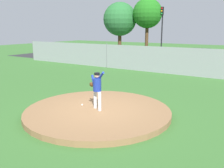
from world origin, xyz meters
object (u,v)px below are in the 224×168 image
traffic_cone_orange (102,56)px  traffic_light_near (162,24)px  parked_car_white (196,59)px  pitcher_youth (97,87)px  baseball (82,105)px

traffic_cone_orange → traffic_light_near: size_ratio=0.10×
parked_car_white → pitcher_youth: bearing=-90.8°
parked_car_white → traffic_light_near: size_ratio=0.86×
traffic_cone_orange → pitcher_youth: bearing=-55.6°
pitcher_youth → parked_car_white: (0.20, 14.24, -0.35)m
parked_car_white → traffic_cone_orange: bearing=172.5°
baseball → traffic_light_near: traffic_light_near is taller
pitcher_youth → traffic_light_near: 19.52m
pitcher_youth → parked_car_white: size_ratio=0.33×
traffic_light_near → baseball: bearing=-77.7°
traffic_cone_orange → traffic_light_near: 7.49m
parked_car_white → traffic_light_near: (-5.06, 4.48, 3.00)m
baseball → parked_car_white: 14.26m
pitcher_youth → traffic_cone_orange: pitcher_youth is taller
baseball → pitcher_youth: bearing=-1.6°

